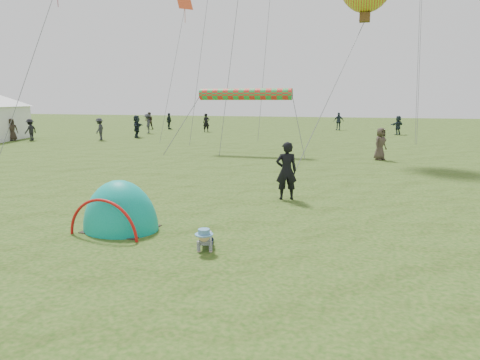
# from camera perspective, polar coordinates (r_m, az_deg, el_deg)

# --- Properties ---
(ground) EXTENTS (140.00, 140.00, 0.00)m
(ground) POSITION_cam_1_polar(r_m,az_deg,el_deg) (8.90, -12.37, -9.40)
(ground) COLOR #15430B
(crawling_toddler) EXTENTS (0.62, 0.76, 0.51)m
(crawling_toddler) POSITION_cam_1_polar(r_m,az_deg,el_deg) (8.79, -4.67, -7.69)
(crawling_toddler) COLOR black
(crawling_toddler) RESTS_ON ground
(popup_tent) EXTENTS (1.91, 1.60, 2.36)m
(popup_tent) POSITION_cam_1_polar(r_m,az_deg,el_deg) (10.55, -15.56, -6.35)
(popup_tent) COLOR #009780
(popup_tent) RESTS_ON ground
(standing_adult) EXTENTS (0.75, 0.62, 1.77)m
(standing_adult) POSITION_cam_1_polar(r_m,az_deg,el_deg) (13.07, 6.20, 1.22)
(standing_adult) COLOR black
(standing_adult) RESTS_ON ground
(crowd_person_1) EXTENTS (1.08, 1.03, 1.75)m
(crowd_person_1) POSITION_cam_1_polar(r_m,az_deg,el_deg) (45.75, -12.02, 7.74)
(crowd_person_1) COLOR #2E251F
(crowd_person_1) RESTS_ON ground
(crowd_person_2) EXTENTS (1.12, 0.73, 1.77)m
(crowd_person_2) POSITION_cam_1_polar(r_m,az_deg,el_deg) (44.36, 13.02, 7.63)
(crowd_person_2) COLOR #26313E
(crowd_person_2) RESTS_ON ground
(crowd_person_3) EXTENTS (1.15, 1.32, 1.77)m
(crowd_person_3) POSITION_cam_1_polar(r_m,az_deg,el_deg) (40.04, -12.23, 7.36)
(crowd_person_3) COLOR #2F2F35
(crowd_person_3) RESTS_ON ground
(crowd_person_4) EXTENTS (0.89, 0.95, 1.63)m
(crowd_person_4) POSITION_cam_1_polar(r_m,az_deg,el_deg) (22.83, 18.20, 4.60)
(crowd_person_4) COLOR #43372E
(crowd_person_4) RESTS_ON ground
(crowd_person_5) EXTENTS (1.35, 1.50, 1.65)m
(crowd_person_5) POSITION_cam_1_polar(r_m,az_deg,el_deg) (40.06, 20.32, 6.87)
(crowd_person_5) COLOR #23323B
(crowd_person_5) RESTS_ON ground
(crowd_person_8) EXTENTS (0.42, 0.98, 1.67)m
(crowd_person_8) POSITION_cam_1_polar(r_m,az_deg,el_deg) (45.33, -9.45, 7.75)
(crowd_person_8) COLOR black
(crowd_person_8) RESTS_ON ground
(crowd_person_9) EXTENTS (0.87, 1.20, 1.67)m
(crowd_person_9) POSITION_cam_1_polar(r_m,az_deg,el_deg) (34.05, -18.21, 6.46)
(crowd_person_9) COLOR #2A2B31
(crowd_person_9) RESTS_ON ground
(crowd_person_10) EXTENTS (0.95, 0.93, 1.65)m
(crowd_person_10) POSITION_cam_1_polar(r_m,az_deg,el_deg) (36.22, -28.14, 5.94)
(crowd_person_10) COLOR #31261E
(crowd_person_10) RESTS_ON ground
(crowd_person_11) EXTENTS (0.88, 1.74, 1.79)m
(crowd_person_11) POSITION_cam_1_polar(r_m,az_deg,el_deg) (35.64, -13.59, 6.95)
(crowd_person_11) COLOR black
(crowd_person_11) RESTS_ON ground
(crowd_person_12) EXTENTS (0.76, 0.71, 1.74)m
(crowd_person_12) POSITION_cam_1_polar(r_m,az_deg,el_deg) (40.99, -4.52, 7.62)
(crowd_person_12) COLOR black
(crowd_person_12) RESTS_ON ground
(crowd_person_15) EXTENTS (0.63, 1.06, 1.62)m
(crowd_person_15) POSITION_cam_1_polar(r_m,az_deg,el_deg) (35.73, -26.16, 6.03)
(crowd_person_15) COLOR black
(crowd_person_15) RESTS_ON ground
(rainbow_tube_kite) EXTENTS (5.28, 0.64, 0.64)m
(rainbow_tube_kite) POSITION_cam_1_polar(r_m,az_deg,el_deg) (24.28, 0.68, 11.37)
(rainbow_tube_kite) COLOR red
(diamond_kite_7) EXTENTS (1.24, 1.24, 1.01)m
(diamond_kite_7) POSITION_cam_1_polar(r_m,az_deg,el_deg) (36.14, -7.38, 22.36)
(diamond_kite_7) COLOR #F35123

